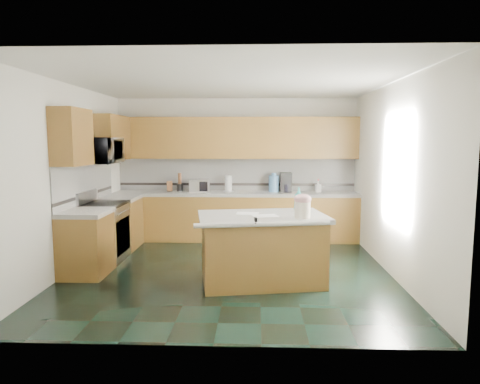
{
  "coord_description": "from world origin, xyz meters",
  "views": [
    {
      "loc": [
        0.39,
        -6.04,
        1.89
      ],
      "look_at": [
        0.15,
        0.35,
        1.12
      ],
      "focal_mm": 32.0,
      "sensor_mm": 36.0,
      "label": 1
    }
  ],
  "objects_px": {
    "island_top": "(262,217)",
    "knife_block": "(170,186)",
    "island_base": "(262,251)",
    "treat_jar": "(302,210)",
    "toaster_oven": "(199,186)",
    "soap_bottle_island": "(299,199)",
    "coffee_maker": "(286,182)"
  },
  "relations": [
    {
      "from": "treat_jar",
      "to": "soap_bottle_island",
      "type": "height_order",
      "value": "soap_bottle_island"
    },
    {
      "from": "island_top",
      "to": "coffee_maker",
      "type": "xyz_separation_m",
      "value": [
        0.48,
        2.56,
        0.21
      ]
    },
    {
      "from": "knife_block",
      "to": "coffee_maker",
      "type": "bearing_deg",
      "value": -12.22
    },
    {
      "from": "soap_bottle_island",
      "to": "toaster_oven",
      "type": "bearing_deg",
      "value": 134.16
    },
    {
      "from": "island_top",
      "to": "toaster_oven",
      "type": "relative_size",
      "value": 4.32
    },
    {
      "from": "soap_bottle_island",
      "to": "coffee_maker",
      "type": "relative_size",
      "value": 0.91
    },
    {
      "from": "knife_block",
      "to": "coffee_maker",
      "type": "distance_m",
      "value": 2.23
    },
    {
      "from": "treat_jar",
      "to": "toaster_oven",
      "type": "bearing_deg",
      "value": 141.07
    },
    {
      "from": "island_top",
      "to": "soap_bottle_island",
      "type": "xyz_separation_m",
      "value": [
        0.5,
        0.29,
        0.2
      ]
    },
    {
      "from": "treat_jar",
      "to": "soap_bottle_island",
      "type": "distance_m",
      "value": 0.52
    },
    {
      "from": "island_top",
      "to": "coffee_maker",
      "type": "height_order",
      "value": "coffee_maker"
    },
    {
      "from": "island_base",
      "to": "soap_bottle_island",
      "type": "height_order",
      "value": "soap_bottle_island"
    },
    {
      "from": "treat_jar",
      "to": "soap_bottle_island",
      "type": "bearing_deg",
      "value": 109.68
    },
    {
      "from": "island_base",
      "to": "treat_jar",
      "type": "height_order",
      "value": "treat_jar"
    },
    {
      "from": "island_top",
      "to": "knife_block",
      "type": "distance_m",
      "value": 3.08
    },
    {
      "from": "island_base",
      "to": "knife_block",
      "type": "distance_m",
      "value": 3.13
    },
    {
      "from": "island_base",
      "to": "coffee_maker",
      "type": "relative_size",
      "value": 4.26
    },
    {
      "from": "soap_bottle_island",
      "to": "toaster_oven",
      "type": "relative_size",
      "value": 0.87
    },
    {
      "from": "island_base",
      "to": "toaster_oven",
      "type": "bearing_deg",
      "value": 105.47
    },
    {
      "from": "island_base",
      "to": "toaster_oven",
      "type": "distance_m",
      "value": 2.85
    },
    {
      "from": "treat_jar",
      "to": "knife_block",
      "type": "distance_m",
      "value": 3.56
    },
    {
      "from": "island_top",
      "to": "soap_bottle_island",
      "type": "bearing_deg",
      "value": 20.27
    },
    {
      "from": "soap_bottle_island",
      "to": "coffee_maker",
      "type": "xyz_separation_m",
      "value": [
        -0.02,
        2.28,
        0.02
      ]
    },
    {
      "from": "toaster_oven",
      "to": "coffee_maker",
      "type": "height_order",
      "value": "coffee_maker"
    },
    {
      "from": "soap_bottle_island",
      "to": "knife_block",
      "type": "bearing_deg",
      "value": 142.5
    },
    {
      "from": "soap_bottle_island",
      "to": "knife_block",
      "type": "distance_m",
      "value": 3.18
    },
    {
      "from": "island_base",
      "to": "knife_block",
      "type": "relative_size",
      "value": 8.15
    },
    {
      "from": "island_top",
      "to": "soap_bottle_island",
      "type": "height_order",
      "value": "soap_bottle_island"
    },
    {
      "from": "knife_block",
      "to": "soap_bottle_island",
      "type": "bearing_deg",
      "value": -57.98
    },
    {
      "from": "island_base",
      "to": "toaster_oven",
      "type": "xyz_separation_m",
      "value": [
        -1.17,
        2.53,
        0.6
      ]
    },
    {
      "from": "island_top",
      "to": "soap_bottle_island",
      "type": "distance_m",
      "value": 0.61
    },
    {
      "from": "island_top",
      "to": "treat_jar",
      "type": "xyz_separation_m",
      "value": [
        0.5,
        -0.23,
        0.13
      ]
    }
  ]
}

